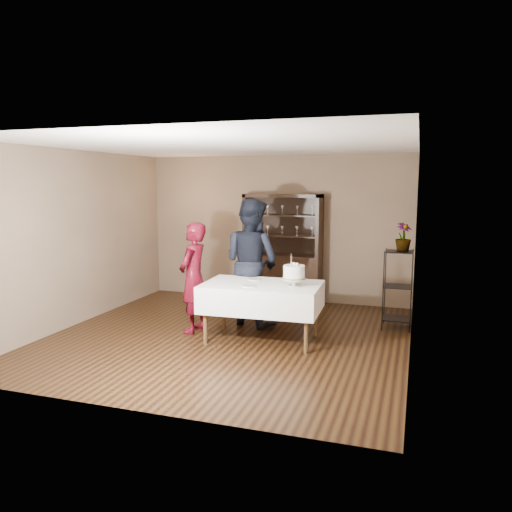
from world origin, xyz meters
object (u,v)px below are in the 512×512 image
object	(u,v)px
china_hutch	(283,267)
cake	(294,273)
woman	(194,278)
man	(251,262)
potted_plant	(403,237)
plant_etagere	(398,286)
cake_table	(262,297)

from	to	relation	value
china_hutch	cake	world-z (taller)	china_hutch
woman	man	size ratio (longest dim) A/B	0.83
man	cake	size ratio (longest dim) A/B	4.40
cake	man	bearing A→B (deg)	138.27
china_hutch	woman	bearing A→B (deg)	-109.82
china_hutch	man	world-z (taller)	china_hutch
potted_plant	cake	bearing A→B (deg)	-136.96
plant_etagere	woman	world-z (taller)	woman
cake	cake_table	bearing A→B (deg)	176.91
man	cake	xyz separation A→B (m)	(0.87, -0.78, 0.01)
plant_etagere	woman	bearing A→B (deg)	-158.78
cake_table	china_hutch	bearing A→B (deg)	97.69
china_hutch	cake_table	xyz separation A→B (m)	(0.30, -2.25, -0.05)
plant_etagere	cake_table	distance (m)	2.14
china_hutch	cake_table	world-z (taller)	china_hutch
cake_table	potted_plant	distance (m)	2.34
cake_table	man	xyz separation A→B (m)	(-0.41, 0.75, 0.36)
plant_etagere	woman	distance (m)	3.07
china_hutch	cake	bearing A→B (deg)	-71.38
plant_etagere	woman	xyz separation A→B (m)	(-2.86, -1.11, 0.16)
plant_etagere	potted_plant	size ratio (longest dim) A/B	2.85
plant_etagere	potted_plant	world-z (taller)	potted_plant
china_hutch	plant_etagere	xyz separation A→B (m)	(2.08, -1.05, -0.01)
china_hutch	woman	size ratio (longest dim) A/B	1.23
man	potted_plant	xyz separation A→B (m)	(2.23, 0.49, 0.42)
china_hutch	man	bearing A→B (deg)	-93.95
potted_plant	china_hutch	bearing A→B (deg)	154.70
cake_table	man	distance (m)	0.93
man	china_hutch	bearing A→B (deg)	-72.82
china_hutch	cake_table	distance (m)	2.27
china_hutch	man	xyz separation A→B (m)	(-0.10, -1.50, 0.32)
china_hutch	man	size ratio (longest dim) A/B	1.02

